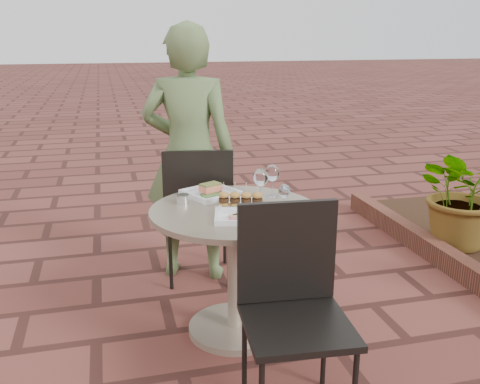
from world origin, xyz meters
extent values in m
plane|color=brown|center=(0.00, 0.00, 0.00)|extent=(60.00, 60.00, 0.00)
cylinder|color=gray|center=(-0.07, -0.08, 0.02)|extent=(0.52, 0.52, 0.04)
cylinder|color=gray|center=(-0.07, -0.08, 0.35)|extent=(0.08, 0.08, 0.70)
cylinder|color=gray|center=(-0.07, -0.08, 0.71)|extent=(0.90, 0.90, 0.03)
cube|color=black|center=(-0.14, 0.69, 0.45)|extent=(0.50, 0.50, 0.03)
cube|color=black|center=(-0.17, 0.49, 0.70)|extent=(0.44, 0.10, 0.46)
cylinder|color=black|center=(0.08, 0.85, 0.22)|extent=(0.02, 0.02, 0.44)
cylinder|color=black|center=(-0.30, 0.90, 0.22)|extent=(0.02, 0.02, 0.44)
cylinder|color=black|center=(0.02, 0.47, 0.22)|extent=(0.02, 0.02, 0.44)
cylinder|color=black|center=(-0.35, 0.53, 0.22)|extent=(0.02, 0.02, 0.44)
cube|color=black|center=(0.02, -0.83, 0.45)|extent=(0.47, 0.47, 0.03)
cube|color=black|center=(0.03, -0.63, 0.70)|extent=(0.44, 0.07, 0.46)
cylinder|color=black|center=(-0.16, -0.63, 0.22)|extent=(0.02, 0.02, 0.44)
cylinder|color=black|center=(0.22, -0.66, 0.22)|extent=(0.02, 0.02, 0.44)
imported|color=#516839|center=(-0.18, 0.74, 0.85)|extent=(0.72, 0.59, 1.70)
cube|color=white|center=(-0.15, 0.18, 0.74)|extent=(0.35, 0.35, 0.01)
cube|color=#F07654|center=(-0.15, 0.18, 0.77)|extent=(0.14, 0.12, 0.04)
cube|color=brown|center=(-0.15, 0.18, 0.80)|extent=(0.13, 0.11, 0.01)
cube|color=white|center=(-0.04, -0.09, 0.74)|extent=(0.28, 0.28, 0.01)
cube|color=white|center=(-0.10, -0.24, 0.74)|extent=(0.27, 0.27, 0.01)
ellipsoid|color=#C75267|center=(-0.13, -0.29, 0.75)|extent=(0.04, 0.03, 0.02)
cylinder|color=white|center=(0.17, -0.19, 0.73)|extent=(0.05, 0.05, 0.00)
cylinder|color=white|center=(0.17, -0.19, 0.77)|extent=(0.01, 0.01, 0.06)
ellipsoid|color=white|center=(0.17, -0.19, 0.84)|extent=(0.06, 0.06, 0.08)
cylinder|color=white|center=(0.17, -0.19, 0.83)|extent=(0.05, 0.05, 0.03)
cylinder|color=white|center=(0.09, 0.00, 0.73)|extent=(0.07, 0.07, 0.00)
cylinder|color=white|center=(0.09, 0.00, 0.78)|extent=(0.01, 0.01, 0.09)
ellipsoid|color=white|center=(0.09, 0.00, 0.87)|extent=(0.08, 0.08, 0.10)
cylinder|color=white|center=(0.19, 0.09, 0.73)|extent=(0.07, 0.07, 0.00)
cylinder|color=white|center=(0.19, 0.09, 0.78)|extent=(0.01, 0.01, 0.08)
ellipsoid|color=white|center=(0.19, 0.09, 0.87)|extent=(0.08, 0.08, 0.10)
cylinder|color=silver|center=(-0.32, 0.07, 0.76)|extent=(0.09, 0.09, 0.05)
cube|color=brown|center=(1.60, 0.30, 0.07)|extent=(0.12, 3.00, 0.15)
imported|color=#33662D|center=(1.88, 0.61, 0.49)|extent=(0.85, 0.76, 0.85)
camera|label=1|loc=(-0.70, -2.69, 1.62)|focal=40.00mm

